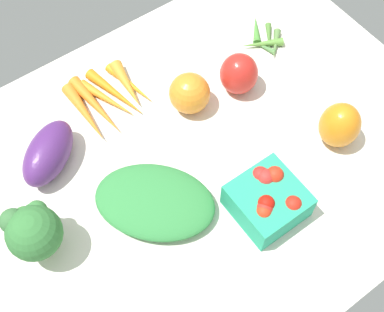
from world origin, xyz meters
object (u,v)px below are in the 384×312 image
Objects in this scene: heirloom_tomato_orange at (190,93)px; leafy_greens_clump at (155,202)px; bell_pepper_red at (239,74)px; berry_basket at (268,199)px; carrot_bunch at (108,99)px; bell_pepper_orange at (340,125)px; okra_pile at (265,40)px; eggplant at (48,153)px; broccoli_head at (33,230)px.

heirloom_tomato_orange is 23.69cm from leafy_greens_clump.
berry_basket is at bearing 62.39° from bell_pepper_red.
heirloom_tomato_orange is 17.03cm from carrot_bunch.
bell_pepper_red is at bearing -156.40° from leafy_greens_clump.
carrot_bunch is at bearing -73.51° from berry_basket.
carrot_bunch is at bearing -46.87° from bell_pepper_orange.
okra_pile is at bearing -155.45° from leafy_greens_clump.
berry_basket is at bearing 143.51° from leafy_greens_clump.
okra_pile is 46.04cm from leafy_greens_clump.
bell_pepper_orange is (5.08, 27.56, 4.12)cm from okra_pile.
bell_pepper_red is 0.53× the size of carrot_bunch.
eggplant is at bearing -8.48° from heirloom_tomato_orange.
bell_pepper_red is (-12.95, -24.77, 0.92)cm from berry_basket.
berry_basket reaches higher than carrot_bunch.
leafy_greens_clump is 22.18cm from eggplant.
eggplant is (-9.26, -14.00, -3.56)cm from broccoli_head.
bell_pepper_orange is (-20.54, -3.57, 1.36)cm from berry_basket.
heirloom_tomato_orange is (23.50, 4.29, 3.33)cm from okra_pile.
eggplant is at bearing -0.09° from okra_pile.
eggplant is at bearing -48.93° from berry_basket.
leafy_greens_clump is at bearing 24.55° from okra_pile.
leafy_greens_clump is 1.30× the size of carrot_bunch.
bell_pepper_red is at bearing -45.11° from eggplant.
bell_pepper_orange reaches higher than bell_pepper_red.
bell_pepper_red is at bearing -70.32° from bell_pepper_orange.
carrot_bunch is (-25.42, -20.07, -6.04)cm from broccoli_head.
broccoli_head reaches higher than bell_pepper_red.
bell_pepper_red is at bearing 152.45° from carrot_bunch.
eggplant reaches higher than okra_pile.
heirloom_tomato_orange is 29.70cm from bell_pepper_orange.
berry_basket is at bearing 9.86° from bell_pepper_orange.
heirloom_tomato_orange reaches higher than okra_pile.
broccoli_head reaches higher than bell_pepper_orange.
bell_pepper_red is 22.51cm from bell_pepper_orange.
broccoli_head reaches higher than heirloom_tomato_orange.
heirloom_tomato_orange is 0.69× the size of broccoli_head.
leafy_greens_clump is (18.35, 14.84, -2.06)cm from heirloom_tomato_orange.
carrot_bunch is (36.66, -6.15, 0.45)cm from okra_pile.
eggplant is 17.44cm from carrot_bunch.
heirloom_tomato_orange is 11.05cm from bell_pepper_red.
berry_basket is 41.41cm from eggplant.
broccoli_head is 32.95cm from carrot_bunch.
bell_pepper_orange is (-36.78, 8.44, 2.85)cm from leafy_greens_clump.
broccoli_head is at bearing -159.45° from eggplant.
broccoli_head is 50.07cm from bell_pepper_red.
okra_pile is at bearing -167.36° from broccoli_head.
eggplant is (29.32, -4.37, -0.41)cm from heirloom_tomato_orange.
heirloom_tomato_orange is 26.94cm from berry_basket.
eggplant is at bearing -60.28° from leafy_greens_clump.
heirloom_tomato_orange is at bearing -44.46° from eggplant.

